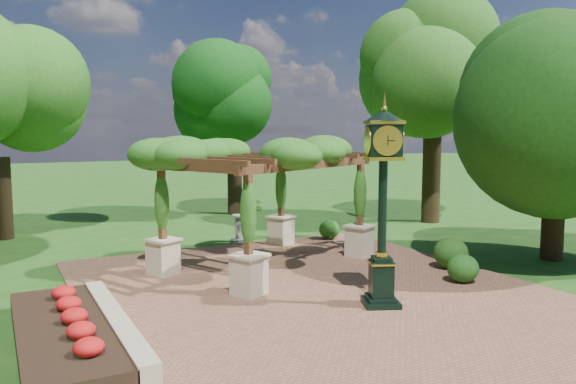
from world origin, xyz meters
name	(u,v)px	position (x,y,z in m)	size (l,w,h in m)	color
ground	(343,306)	(0.00, 0.00, 0.00)	(120.00, 120.00, 0.00)	#1E4714
brick_plaza	(319,293)	(0.00, 1.00, 0.02)	(10.00, 12.00, 0.04)	brown
border_wall	(116,325)	(-4.60, 0.50, 0.20)	(0.35, 5.00, 0.40)	#C6B793
flower_bed	(63,335)	(-5.50, 0.50, 0.18)	(1.50, 5.00, 0.36)	red
pedestal_clock	(383,189)	(0.68, -0.41, 2.50)	(1.09, 1.09, 4.18)	black
pergola	(268,160)	(0.14, 3.95, 2.92)	(6.61, 5.54, 3.56)	beige
sundial	(239,230)	(0.78, 7.48, 0.40)	(0.61, 0.61, 0.91)	gray
shrub_front	(463,268)	(3.55, 0.12, 0.38)	(0.76, 0.76, 0.69)	#1E5317
shrub_mid	(451,253)	(4.29, 1.29, 0.45)	(0.92, 0.92, 0.83)	#1F4A14
shrub_back	(329,229)	(3.62, 6.32, 0.36)	(0.70, 0.70, 0.63)	#205819
tree_north	(234,102)	(3.06, 13.33, 4.94)	(3.69, 3.69, 7.22)	#2F2012
tree_east_far	(434,66)	(9.23, 7.55, 6.26)	(4.44, 4.44, 9.13)	#322213
tree_east_near	(560,93)	(7.75, 0.83, 4.76)	(4.83, 4.83, 6.92)	#321F14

